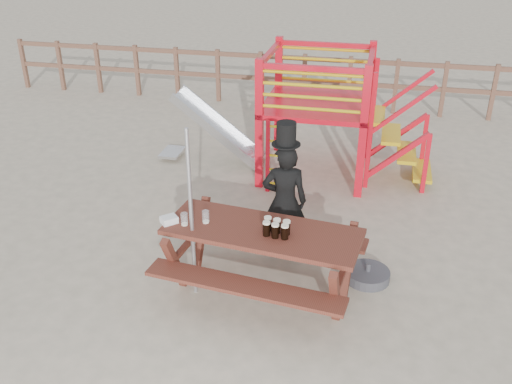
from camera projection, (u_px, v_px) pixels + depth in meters
name	position (u px, v px, depth m)	size (l,w,h in m)	color
ground	(258.00, 292.00, 6.81)	(60.00, 60.00, 0.00)	#C0AF95
back_fence	(327.00, 76.00, 12.56)	(15.09, 0.09, 1.20)	brown
playground_fort	(312.00, 112.00, 9.41)	(4.71, 1.84, 2.10)	red
picnic_table	(262.00, 253.00, 6.58)	(2.39, 1.78, 0.86)	maroon
man_with_hat	(285.00, 199.00, 7.18)	(0.63, 0.47, 1.84)	black
metal_pole	(191.00, 216.00, 6.35)	(0.05, 0.05, 2.08)	#B2B2B7
parasol_base	(367.00, 275.00, 7.01)	(0.55, 0.55, 0.23)	#3E3E44
paper_bag	(169.00, 220.00, 6.55)	(0.18, 0.14, 0.08)	white
stout_pints	(276.00, 228.00, 6.29)	(0.30, 0.22, 0.17)	black
empty_glasses	(195.00, 218.00, 6.52)	(0.30, 0.19, 0.15)	silver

